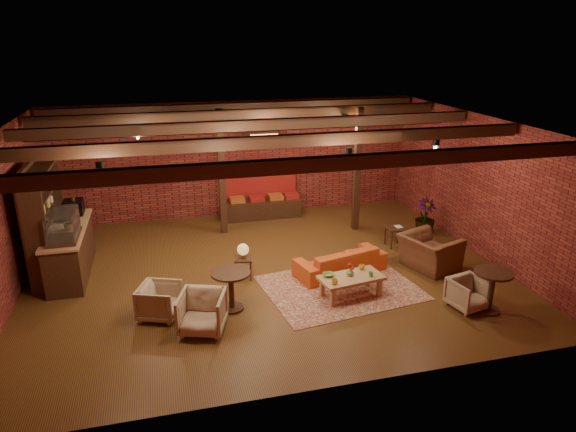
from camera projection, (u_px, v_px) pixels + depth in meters
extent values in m
plane|color=#432410|center=(268.00, 272.00, 11.19)|extent=(10.00, 10.00, 0.00)
cube|color=black|center=(265.00, 125.00, 10.10)|extent=(10.00, 8.00, 0.02)
cube|color=maroon|center=(237.00, 159.00, 14.29)|extent=(10.00, 0.02, 3.20)
cube|color=maroon|center=(327.00, 291.00, 7.00)|extent=(10.00, 0.02, 3.20)
cube|color=maroon|center=(2.00, 223.00, 9.49)|extent=(0.02, 8.00, 3.20)
cube|color=maroon|center=(479.00, 186.00, 11.80)|extent=(0.02, 8.00, 3.20)
cylinder|color=black|center=(251.00, 129.00, 11.68)|extent=(9.60, 0.12, 0.12)
cube|color=black|center=(222.00, 173.00, 12.88)|extent=(0.16, 0.16, 3.20)
cube|color=black|center=(357.00, 170.00, 13.12)|extent=(0.16, 0.16, 3.20)
imported|color=#337F33|center=(72.00, 217.00, 10.94)|extent=(0.35, 0.39, 0.30)
cube|color=#FF4219|center=(264.00, 137.00, 13.36)|extent=(0.86, 0.06, 0.30)
cube|color=maroon|center=(340.00, 288.00, 10.50)|extent=(3.27, 2.67, 0.01)
imported|color=#C94C1C|center=(340.00, 261.00, 11.06)|extent=(2.11, 1.24, 0.58)
cube|color=#A97E4E|center=(351.00, 278.00, 10.04)|extent=(1.33, 0.81, 0.06)
cube|color=#A97E4E|center=(333.00, 298.00, 9.73)|extent=(0.08, 0.08, 0.37)
cube|color=#A97E4E|center=(379.00, 288.00, 10.11)|extent=(0.08, 0.08, 0.37)
cube|color=#A97E4E|center=(322.00, 288.00, 10.11)|extent=(0.08, 0.08, 0.37)
cube|color=#A97E4E|center=(368.00, 278.00, 10.49)|extent=(0.08, 0.08, 0.37)
imported|color=gold|center=(335.00, 282.00, 9.71)|extent=(0.14, 0.14, 0.10)
imported|color=#609C47|center=(371.00, 274.00, 10.01)|extent=(0.11, 0.11, 0.09)
imported|color=gold|center=(362.00, 267.00, 10.31)|extent=(0.14, 0.14, 0.10)
imported|color=#609C47|center=(328.00, 275.00, 10.04)|extent=(0.25, 0.25, 0.05)
imported|color=#609C47|center=(350.00, 273.00, 10.05)|extent=(0.13, 0.13, 0.12)
sphere|color=red|center=(350.00, 266.00, 10.00)|extent=(0.10, 0.10, 0.10)
cube|color=black|center=(243.00, 259.00, 10.78)|extent=(0.44, 0.44, 0.04)
cylinder|color=black|center=(244.00, 269.00, 10.86)|extent=(0.03, 0.03, 0.43)
cylinder|color=olive|center=(243.00, 257.00, 10.78)|extent=(0.12, 0.12, 0.02)
cylinder|color=olive|center=(243.00, 255.00, 10.75)|extent=(0.04, 0.04, 0.18)
sphere|color=gold|center=(243.00, 249.00, 10.71)|extent=(0.25, 0.25, 0.25)
cylinder|color=black|center=(231.00, 273.00, 9.45)|extent=(0.74, 0.74, 0.04)
cylinder|color=black|center=(231.00, 291.00, 9.58)|extent=(0.10, 0.10, 0.72)
cylinder|color=black|center=(232.00, 308.00, 9.70)|extent=(0.44, 0.44, 0.04)
imported|color=beige|center=(160.00, 300.00, 9.32)|extent=(0.85, 0.87, 0.71)
imported|color=beige|center=(202.00, 310.00, 8.88)|extent=(0.95, 0.92, 0.79)
imported|color=brown|center=(430.00, 247.00, 11.24)|extent=(1.08, 1.33, 1.01)
cube|color=black|center=(395.00, 228.00, 12.41)|extent=(0.44, 0.44, 0.04)
cylinder|color=black|center=(395.00, 237.00, 12.49)|extent=(0.04, 0.04, 0.44)
imported|color=black|center=(396.00, 227.00, 12.40)|extent=(0.16, 0.22, 0.02)
cylinder|color=black|center=(494.00, 273.00, 9.36)|extent=(0.70, 0.70, 0.04)
cylinder|color=black|center=(491.00, 292.00, 9.49)|extent=(0.11, 0.11, 0.76)
cylinder|color=black|center=(488.00, 310.00, 9.62)|extent=(0.42, 0.42, 0.04)
imported|color=beige|center=(468.00, 292.00, 9.64)|extent=(0.75, 0.72, 0.65)
imported|color=#4C7F4C|center=(428.00, 182.00, 12.84)|extent=(1.65, 1.65, 2.78)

